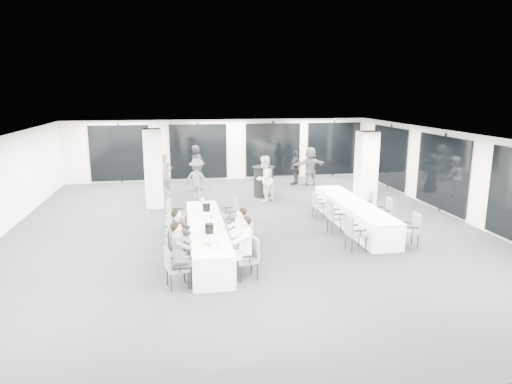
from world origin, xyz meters
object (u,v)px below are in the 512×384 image
Objects in this scene: ice_bucket_far at (206,207)px; standing_guest_h at (368,177)px; chair_main_right_fourth at (235,223)px; standing_guest_c at (197,177)px; chair_main_left_near at (174,265)px; chair_main_right_far at (231,212)px; chair_main_left_far at (174,214)px; standing_guest_b at (264,176)px; chair_main_left_mid at (174,238)px; banquet_table_side at (353,214)px; standing_guest_f at (310,164)px; standing_guest_g at (165,172)px; chair_main_left_fourth at (174,228)px; ice_bucket_near at (209,228)px; chair_main_right_mid at (240,232)px; chair_main_right_near at (250,256)px; chair_side_right_near at (412,228)px; chair_main_left_second at (174,247)px; standing_guest_a at (197,165)px; cocktail_table at (263,181)px; chair_main_right_second at (246,243)px; chair_side_left_near at (353,231)px; chair_side_left_mid at (334,215)px; chair_side_right_far at (366,202)px; standing_guest_d at (296,165)px; chair_side_left_far at (318,204)px; standing_guest_e at (369,172)px; chair_side_right_mid at (385,211)px.

standing_guest_h is at bearing 28.35° from ice_bucket_far.
standing_guest_c reaches higher than chair_main_right_fourth.
chair_main_right_far is at bearing 142.73° from chair_main_left_near.
standing_guest_b reaches higher than chair_main_left_far.
chair_main_left_mid is 6.22m from standing_guest_c.
banquet_table_side is 6.23m from standing_guest_f.
standing_guest_g is at bearing -166.75° from chair_main_left_far.
chair_main_left_fourth is at bearing -169.41° from banquet_table_side.
chair_main_right_mid is at bearing 32.15° from ice_bucket_near.
chair_side_right_near is (4.60, 1.36, -0.00)m from chair_main_right_near.
standing_guest_g is (-0.38, 7.98, 0.41)m from chair_main_left_second.
chair_main_right_fourth is at bearing 123.49° from standing_guest_c.
standing_guest_f is (4.20, 7.10, 0.44)m from chair_main_right_fourth.
ice_bucket_near is at bearing -136.29° from standing_guest_a.
standing_guest_c reaches higher than chair_main_left_second.
cocktail_table is at bearing 28.23° from chair_side_right_near.
chair_main_left_near is at bearing -145.66° from banquet_table_side.
chair_main_left_far reaches higher than chair_main_right_near.
chair_main_right_second is at bearing -143.58° from banquet_table_side.
chair_main_right_second is (1.67, 0.93, 0.08)m from chair_main_left_near.
standing_guest_a reaches higher than chair_main_right_near.
chair_side_left_near is at bearing -75.96° from chair_main_right_near.
chair_main_left_second is 7.02m from standing_guest_b.
chair_side_left_mid is 4.14m from ice_bucket_near.
chair_side_left_near reaches higher than chair_side_right_far.
chair_main_left_mid reaches higher than chair_main_left_fourth.
banquet_table_side is 5.19m from ice_bucket_near.
chair_main_left_fourth is at bearing 94.79° from chair_main_right_fourth.
chair_main_right_mid is 9.06m from standing_guest_d.
standing_guest_f is (1.27, 6.83, 0.39)m from chair_side_left_mid.
chair_main_right_far is (-3.76, 0.13, 0.19)m from banquet_table_side.
cocktail_table is 1.32× the size of chair_side_right_near.
standing_guest_b is (3.31, 4.55, 0.48)m from chair_main_left_fourth.
standing_guest_c is at bearing 159.99° from chair_main_left_near.
standing_guest_f is at bearing 167.26° from chair_side_left_near.
standing_guest_b reaches higher than chair_main_left_near.
standing_guest_e is at bearing 136.32° from chair_side_left_far.
chair_main_right_fourth reaches higher than chair_side_right_near.
ice_bucket_far is at bearing 116.32° from chair_main_right_far.
standing_guest_d is 0.96× the size of standing_guest_h.
banquet_table_side is 1.24m from chair_side_right_far.
chair_side_left_far is at bearing 92.02° from standing_guest_h.
chair_main_right_fourth is 4.74m from chair_side_right_near.
chair_main_left_near is 0.95× the size of chair_side_right_mid.
chair_main_right_second reaches higher than chair_main_left_mid.
chair_main_left_mid is 1.09× the size of chair_main_left_fourth.
standing_guest_c reaches higher than ice_bucket_far.
chair_main_left_fourth is at bearing -107.74° from chair_side_left_near.
standing_guest_h is 7.17m from ice_bucket_far.
chair_side_left_near is 3.77m from ice_bucket_near.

